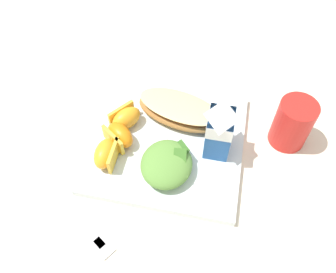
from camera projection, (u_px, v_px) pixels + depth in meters
The scene contains 11 objects.
ground at pixel (168, 144), 0.68m from camera, with size 3.00×3.00×0.00m, color beige.
white_plate at pixel (168, 142), 0.68m from camera, with size 0.28×0.28×0.02m, color silver.
cheesy_pizza_bread at pixel (179, 111), 0.69m from camera, with size 0.12×0.18×0.04m.
green_salad_pile at pixel (167, 164), 0.61m from camera, with size 0.10×0.09×0.04m.
milk_carton at pixel (220, 128), 0.61m from camera, with size 0.06×0.04×0.11m.
orange_wedge_front at pixel (126, 118), 0.68m from camera, with size 0.07×0.07×0.04m.
orange_wedge_middle at pixel (119, 136), 0.65m from camera, with size 0.06×0.07×0.04m.
orange_wedge_rear at pixel (106, 154), 0.63m from camera, with size 0.06×0.04×0.04m.
paper_napkin at pixel (86, 97), 0.75m from camera, with size 0.11×0.11×0.00m, color white.
metal_fork at pixel (81, 221), 0.59m from camera, with size 0.12×0.17×0.01m.
drinking_red_cup at pixel (292, 124), 0.65m from camera, with size 0.07×0.07×0.10m, color red.
Camera 1 is at (0.38, 0.08, 0.56)m, focal length 38.05 mm.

